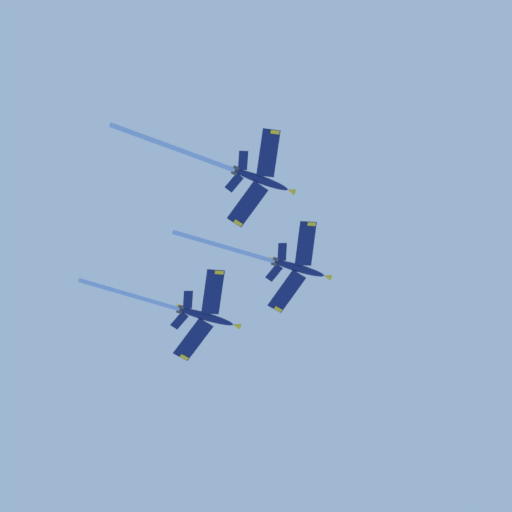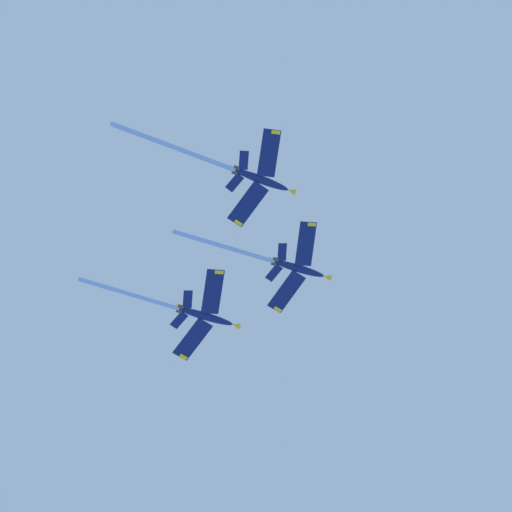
{
  "view_description": "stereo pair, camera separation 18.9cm",
  "coord_description": "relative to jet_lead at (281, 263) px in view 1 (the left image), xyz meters",
  "views": [
    {
      "loc": [
        0.36,
        17.29,
        1.62
      ],
      "look_at": [
        -9.28,
        -11.36,
        155.88
      ],
      "focal_mm": 55.84,
      "sensor_mm": 36.0,
      "label": 1
    },
    {
      "loc": [
        0.54,
        17.23,
        1.62
      ],
      "look_at": [
        -9.28,
        -11.36,
        155.88
      ],
      "focal_mm": 55.84,
      "sensor_mm": 36.0,
      "label": 2
    }
  ],
  "objects": [
    {
      "name": "jet_lead",
      "position": [
        0.0,
        0.0,
        0.0
      ],
      "size": [
        33.45,
        20.15,
        13.66
      ],
      "color": "navy"
    },
    {
      "name": "jet_right_wing",
      "position": [
        14.36,
        15.19,
        -5.37
      ],
      "size": [
        36.18,
        20.13,
        14.8
      ],
      "color": "navy"
    },
    {
      "name": "jet_left_wing",
      "position": [
        14.45,
        -14.12,
        -4.78
      ],
      "size": [
        32.32,
        20.13,
        12.23
      ],
      "color": "navy"
    }
  ]
}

